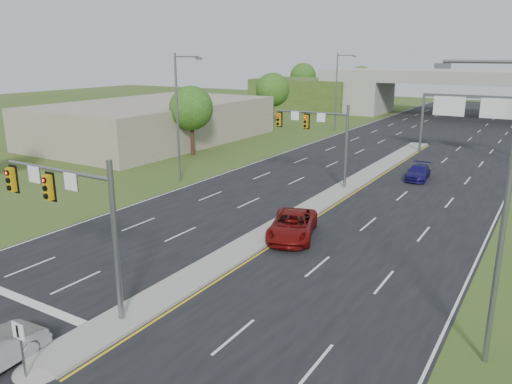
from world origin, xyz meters
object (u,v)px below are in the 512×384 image
at_px(keep_right_sign, 20,341).
at_px(overpass, 465,98).
at_px(signal_mast_far, 321,131).
at_px(car_far_b, 418,172).
at_px(sign_gantry, 475,109).
at_px(signal_mast_near, 74,207).
at_px(car_far_a, 292,225).

height_order(keep_right_sign, overpass, overpass).
height_order(signal_mast_far, keep_right_sign, signal_mast_far).
height_order(signal_mast_far, car_far_b, signal_mast_far).
distance_m(keep_right_sign, sign_gantry, 50.04).
relative_size(signal_mast_near, overpass, 0.09).
height_order(signal_mast_near, overpass, overpass).
distance_m(signal_mast_near, car_far_a, 13.89).
bearing_deg(signal_mast_far, signal_mast_near, -90.00).
height_order(sign_gantry, car_far_b, sign_gantry).
relative_size(sign_gantry, car_far_a, 2.07).
relative_size(signal_mast_near, sign_gantry, 0.60).
bearing_deg(keep_right_sign, car_far_a, 85.03).
distance_m(signal_mast_near, sign_gantry, 45.88).
height_order(keep_right_sign, sign_gantry, sign_gantry).
xyz_separation_m(signal_mast_near, car_far_b, (6.62, 31.78, -4.07)).
xyz_separation_m(signal_mast_near, overpass, (2.26, 80.07, -1.17)).
relative_size(car_far_a, car_far_b, 1.27).
relative_size(signal_mast_near, keep_right_sign, 3.18).
bearing_deg(keep_right_sign, overpass, 90.00).
relative_size(signal_mast_far, car_far_a, 1.25).
distance_m(sign_gantry, car_far_a, 32.93).
distance_m(keep_right_sign, overpass, 84.55).
bearing_deg(car_far_b, signal_mast_far, -139.83).
bearing_deg(keep_right_sign, signal_mast_far, 94.39).
xyz_separation_m(signal_mast_near, signal_mast_far, (0.00, 25.00, 0.00)).
bearing_deg(keep_right_sign, car_far_b, 83.14).
relative_size(keep_right_sign, sign_gantry, 0.19).
bearing_deg(sign_gantry, signal_mast_far, -114.11).
relative_size(overpass, car_far_b, 18.18).
bearing_deg(car_far_b, overpass, 89.68).
bearing_deg(signal_mast_far, car_far_a, -72.88).
relative_size(keep_right_sign, car_far_b, 0.50).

